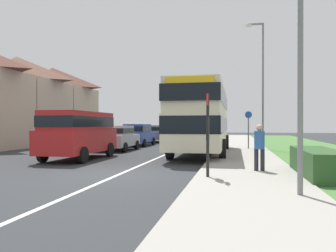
{
  "coord_description": "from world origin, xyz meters",
  "views": [
    {
      "loc": [
        3.81,
        -10.41,
        1.67
      ],
      "look_at": [
        0.79,
        4.37,
        1.6
      ],
      "focal_mm": 35.47,
      "sensor_mm": 36.0,
      "label": 1
    }
  ],
  "objects_px": {
    "bus_stop_sign": "(208,129)",
    "street_lamp_mid": "(261,78)",
    "parked_car_silver": "(118,137)",
    "parked_car_grey": "(156,133)",
    "street_lamp_near": "(295,19)",
    "parked_van_red": "(79,131)",
    "double_decker_bus": "(202,116)",
    "cycle_route_sign": "(248,128)",
    "pedestrian_at_stop": "(259,145)",
    "parked_car_blue": "(138,134)"
  },
  "relations": [
    {
      "from": "bus_stop_sign",
      "to": "street_lamp_mid",
      "type": "bearing_deg",
      "value": 78.6
    },
    {
      "from": "pedestrian_at_stop",
      "to": "street_lamp_near",
      "type": "distance_m",
      "value": 4.82
    },
    {
      "from": "parked_car_blue",
      "to": "parked_car_grey",
      "type": "relative_size",
      "value": 1.03
    },
    {
      "from": "street_lamp_mid",
      "to": "parked_van_red",
      "type": "bearing_deg",
      "value": -141.58
    },
    {
      "from": "parked_van_red",
      "to": "cycle_route_sign",
      "type": "relative_size",
      "value": 1.96
    },
    {
      "from": "parked_van_red",
      "to": "street_lamp_near",
      "type": "bearing_deg",
      "value": -38.9
    },
    {
      "from": "parked_van_red",
      "to": "bus_stop_sign",
      "type": "distance_m",
      "value": 8.14
    },
    {
      "from": "pedestrian_at_stop",
      "to": "parked_car_blue",
      "type": "bearing_deg",
      "value": 121.51
    },
    {
      "from": "pedestrian_at_stop",
      "to": "street_lamp_near",
      "type": "xyz_separation_m",
      "value": [
        0.5,
        -3.73,
        3.02
      ]
    },
    {
      "from": "parked_car_grey",
      "to": "cycle_route_sign",
      "type": "xyz_separation_m",
      "value": [
        8.12,
        -8.33,
        0.54
      ]
    },
    {
      "from": "double_decker_bus",
      "to": "parked_car_silver",
      "type": "bearing_deg",
      "value": 162.95
    },
    {
      "from": "parked_car_silver",
      "to": "street_lamp_mid",
      "type": "xyz_separation_m",
      "value": [
        8.99,
        1.72,
        3.73
      ]
    },
    {
      "from": "cycle_route_sign",
      "to": "double_decker_bus",
      "type": "bearing_deg",
      "value": -126.41
    },
    {
      "from": "parked_van_red",
      "to": "parked_car_silver",
      "type": "bearing_deg",
      "value": 90.42
    },
    {
      "from": "parked_car_silver",
      "to": "parked_car_grey",
      "type": "relative_size",
      "value": 0.9
    },
    {
      "from": "parked_car_grey",
      "to": "double_decker_bus",
      "type": "bearing_deg",
      "value": -65.35
    },
    {
      "from": "parked_van_red",
      "to": "street_lamp_near",
      "type": "xyz_separation_m",
      "value": [
        8.64,
        -6.97,
        2.65
      ]
    },
    {
      "from": "parked_van_red",
      "to": "parked_car_grey",
      "type": "bearing_deg",
      "value": 89.83
    },
    {
      "from": "bus_stop_sign",
      "to": "street_lamp_near",
      "type": "height_order",
      "value": "street_lamp_near"
    },
    {
      "from": "parked_car_grey",
      "to": "street_lamp_near",
      "type": "distance_m",
      "value": 24.34
    },
    {
      "from": "parked_car_silver",
      "to": "street_lamp_mid",
      "type": "height_order",
      "value": "street_lamp_mid"
    },
    {
      "from": "double_decker_bus",
      "to": "street_lamp_near",
      "type": "xyz_separation_m",
      "value": [
        3.12,
        -10.65,
        1.85
      ]
    },
    {
      "from": "parked_car_silver",
      "to": "parked_car_grey",
      "type": "height_order",
      "value": "parked_car_silver"
    },
    {
      "from": "street_lamp_near",
      "to": "pedestrian_at_stop",
      "type": "bearing_deg",
      "value": 97.69
    },
    {
      "from": "parked_van_red",
      "to": "street_lamp_mid",
      "type": "height_order",
      "value": "street_lamp_mid"
    },
    {
      "from": "parked_car_grey",
      "to": "street_lamp_near",
      "type": "bearing_deg",
      "value": -69.15
    },
    {
      "from": "street_lamp_near",
      "to": "double_decker_bus",
      "type": "bearing_deg",
      "value": 106.36
    },
    {
      "from": "double_decker_bus",
      "to": "parked_car_blue",
      "type": "height_order",
      "value": "double_decker_bus"
    },
    {
      "from": "double_decker_bus",
      "to": "parked_van_red",
      "type": "height_order",
      "value": "double_decker_bus"
    },
    {
      "from": "parked_car_silver",
      "to": "street_lamp_near",
      "type": "bearing_deg",
      "value": -54.91
    },
    {
      "from": "parked_car_silver",
      "to": "bus_stop_sign",
      "type": "xyz_separation_m",
      "value": [
        6.59,
        -10.21,
        0.66
      ]
    },
    {
      "from": "double_decker_bus",
      "to": "parked_car_grey",
      "type": "height_order",
      "value": "double_decker_bus"
    },
    {
      "from": "parked_car_blue",
      "to": "street_lamp_near",
      "type": "height_order",
      "value": "street_lamp_near"
    },
    {
      "from": "parked_car_grey",
      "to": "bus_stop_sign",
      "type": "xyz_separation_m",
      "value": [
        6.5,
        -20.43,
        0.66
      ]
    },
    {
      "from": "pedestrian_at_stop",
      "to": "cycle_route_sign",
      "type": "height_order",
      "value": "cycle_route_sign"
    },
    {
      "from": "parked_car_grey",
      "to": "cycle_route_sign",
      "type": "height_order",
      "value": "cycle_route_sign"
    },
    {
      "from": "parked_car_silver",
      "to": "bus_stop_sign",
      "type": "distance_m",
      "value": 12.17
    },
    {
      "from": "street_lamp_mid",
      "to": "parked_car_silver",
      "type": "bearing_deg",
      "value": -169.18
    },
    {
      "from": "double_decker_bus",
      "to": "parked_car_grey",
      "type": "xyz_separation_m",
      "value": [
        -5.47,
        11.92,
        -1.26
      ]
    },
    {
      "from": "pedestrian_at_stop",
      "to": "bus_stop_sign",
      "type": "height_order",
      "value": "bus_stop_sign"
    },
    {
      "from": "double_decker_bus",
      "to": "cycle_route_sign",
      "type": "xyz_separation_m",
      "value": [
        2.65,
        3.59,
        -0.71
      ]
    },
    {
      "from": "pedestrian_at_stop",
      "to": "street_lamp_near",
      "type": "relative_size",
      "value": 0.24
    },
    {
      "from": "parked_car_grey",
      "to": "street_lamp_near",
      "type": "xyz_separation_m",
      "value": [
        8.59,
        -22.56,
        3.11
      ]
    },
    {
      "from": "parked_van_red",
      "to": "bus_stop_sign",
      "type": "height_order",
      "value": "bus_stop_sign"
    },
    {
      "from": "street_lamp_near",
      "to": "street_lamp_mid",
      "type": "xyz_separation_m",
      "value": [
        0.31,
        14.07,
        0.62
      ]
    },
    {
      "from": "street_lamp_near",
      "to": "parked_car_silver",
      "type": "bearing_deg",
      "value": 125.09
    },
    {
      "from": "parked_car_grey",
      "to": "pedestrian_at_stop",
      "type": "relative_size",
      "value": 2.62
    },
    {
      "from": "double_decker_bus",
      "to": "parked_car_grey",
      "type": "bearing_deg",
      "value": 114.65
    },
    {
      "from": "double_decker_bus",
      "to": "parked_car_silver",
      "type": "relative_size",
      "value": 2.55
    },
    {
      "from": "pedestrian_at_stop",
      "to": "street_lamp_mid",
      "type": "relative_size",
      "value": 0.21
    }
  ]
}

